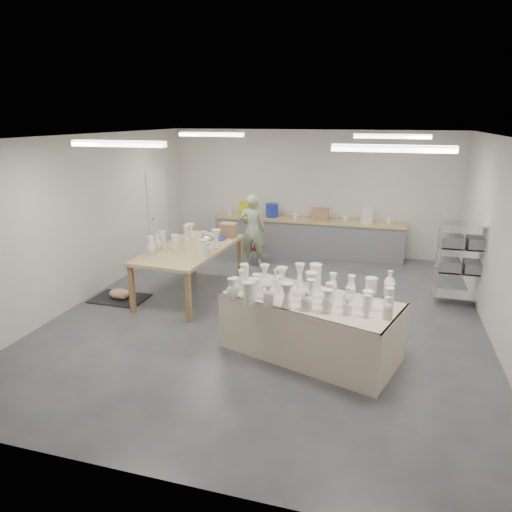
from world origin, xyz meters
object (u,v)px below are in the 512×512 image
(work_table, at_px, (193,247))
(potter, at_px, (253,230))
(drying_table, at_px, (310,323))
(red_stool, at_px, (256,248))

(work_table, xyz_separation_m, potter, (0.60, 1.98, -0.10))
(drying_table, xyz_separation_m, work_table, (-2.55, 1.77, 0.44))
(work_table, distance_m, red_stool, 2.41)
(drying_table, distance_m, potter, 4.24)
(work_table, bearing_deg, red_stool, 78.81)
(work_table, bearing_deg, potter, 76.89)
(potter, bearing_deg, work_table, 63.70)
(drying_table, xyz_separation_m, red_stool, (-1.95, 4.02, -0.16))
(drying_table, xyz_separation_m, potter, (-1.95, 3.75, 0.35))
(drying_table, bearing_deg, potter, 135.33)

